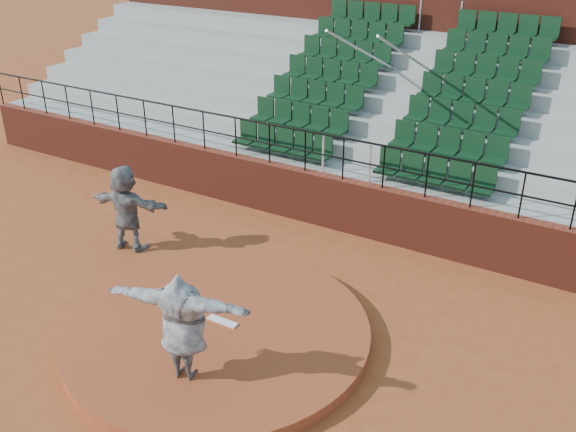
{
  "coord_description": "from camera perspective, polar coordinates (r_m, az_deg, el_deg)",
  "views": [
    {
      "loc": [
        5.9,
        -7.51,
        7.15
      ],
      "look_at": [
        0.0,
        2.5,
        1.4
      ],
      "focal_mm": 40.0,
      "sensor_mm": 36.0,
      "label": 1
    }
  ],
  "objects": [
    {
      "name": "pitching_rubber",
      "position": [
        11.87,
        -5.85,
        -9.29
      ],
      "size": [
        0.6,
        0.15,
        0.03
      ],
      "primitive_type": "cube",
      "color": "white",
      "rests_on": "pitchers_mound"
    },
    {
      "name": "seating_deck",
      "position": [
        18.13,
        10.01,
        7.54
      ],
      "size": [
        24.0,
        5.97,
        4.63
      ],
      "color": "#9A9B95",
      "rests_on": "ground"
    },
    {
      "name": "fielder",
      "position": [
        14.66,
        -14.17,
        0.69
      ],
      "size": [
        1.94,
        0.93,
        2.01
      ],
      "primitive_type": "imported",
      "rotation": [
        0.0,
        0.0,
        3.33
      ],
      "color": "black",
      "rests_on": "ground"
    },
    {
      "name": "pitcher",
      "position": [
        10.24,
        -9.35,
        -9.62
      ],
      "size": [
        2.41,
        1.17,
        1.9
      ],
      "primitive_type": "imported",
      "rotation": [
        0.0,
        0.0,
        3.38
      ],
      "color": "black",
      "rests_on": "pitchers_mound"
    },
    {
      "name": "pitchers_mound",
      "position": [
        11.85,
        -6.25,
        -10.19
      ],
      "size": [
        5.5,
        5.5,
        0.25
      ],
      "primitive_type": "cylinder",
      "color": "#9E4323",
      "rests_on": "ground"
    },
    {
      "name": "wall_railing",
      "position": [
        14.75,
        4.97,
        5.91
      ],
      "size": [
        24.04,
        0.05,
        1.03
      ],
      "color": "black",
      "rests_on": "boundary_wall"
    },
    {
      "name": "ground",
      "position": [
        11.93,
        -6.22,
        -10.68
      ],
      "size": [
        90.0,
        90.0,
        0.0
      ],
      "primitive_type": "plane",
      "color": "#9C4823",
      "rests_on": "ground"
    },
    {
      "name": "press_box_facade",
      "position": [
        21.26,
        14.52,
        15.79
      ],
      "size": [
        24.0,
        3.0,
        7.1
      ],
      "primitive_type": "cube",
      "color": "maroon",
      "rests_on": "ground"
    },
    {
      "name": "boundary_wall",
      "position": [
        15.28,
        4.77,
        1.06
      ],
      "size": [
        24.0,
        0.3,
        1.3
      ],
      "primitive_type": "cube",
      "color": "maroon",
      "rests_on": "ground"
    }
  ]
}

